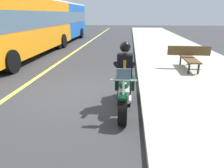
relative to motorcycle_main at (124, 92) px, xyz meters
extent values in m
plane|color=#333335|center=(-0.86, -1.54, -0.45)|extent=(80.00, 80.00, 0.00)
cube|color=#B2ADA0|center=(-0.86, 2.96, -0.38)|extent=(60.00, 5.00, 0.15)
cube|color=#E5DB4C|center=(-0.86, -3.54, -0.45)|extent=(60.00, 0.16, 0.01)
cylinder|color=black|center=(0.85, 0.00, -0.12)|extent=(0.66, 0.20, 0.66)
cylinder|color=black|center=(-0.70, 0.00, -0.12)|extent=(0.66, 0.20, 0.66)
cube|color=silver|center=(0.05, 0.00, -0.03)|extent=(0.56, 0.28, 0.32)
ellipsoid|color=black|center=(0.25, 0.00, 0.33)|extent=(0.56, 0.28, 0.24)
cube|color=black|center=(-0.30, 0.00, 0.29)|extent=(0.70, 0.28, 0.12)
cube|color=black|center=(-0.65, 0.22, 0.03)|extent=(0.40, 0.12, 0.36)
cube|color=black|center=(-0.65, -0.22, 0.03)|extent=(0.40, 0.12, 0.36)
cylinder|color=silver|center=(0.83, 0.00, 0.15)|extent=(0.35, 0.05, 0.76)
cylinder|color=silver|center=(0.67, 0.00, 0.55)|extent=(0.04, 0.60, 0.04)
cube|color=black|center=(0.85, 0.00, 0.23)|extent=(0.36, 0.16, 0.06)
cylinder|color=silver|center=(-0.25, 0.16, -0.19)|extent=(0.90, 0.08, 0.08)
cube|color=slate|center=(0.65, 0.00, 0.67)|extent=(0.04, 0.32, 0.28)
cylinder|color=black|center=(-0.20, 0.12, -0.03)|extent=(0.14, 0.14, 0.84)
cube|color=black|center=(-0.14, 0.12, -0.40)|extent=(0.26, 0.11, 0.10)
cylinder|color=black|center=(-0.20, -0.12, -0.03)|extent=(0.14, 0.14, 0.84)
cube|color=black|center=(-0.14, -0.12, -0.40)|extent=(0.26, 0.11, 0.10)
cube|color=black|center=(-0.20, 0.00, 0.67)|extent=(0.32, 0.40, 0.60)
cube|color=#B28C14|center=(-0.04, 0.00, 0.63)|extent=(0.02, 0.07, 0.44)
cylinder|color=black|center=(-0.02, 0.22, 0.73)|extent=(0.55, 0.10, 0.28)
cylinder|color=black|center=(-0.02, -0.22, 0.73)|extent=(0.55, 0.10, 0.28)
sphere|color=tan|center=(-0.20, 0.00, 1.10)|extent=(0.22, 0.22, 0.22)
sphere|color=black|center=(-0.20, 0.00, 1.15)|extent=(0.28, 0.28, 0.28)
cube|color=blue|center=(-12.30, -6.15, 1.32)|extent=(11.00, 2.50, 2.85)
cube|color=slate|center=(-12.30, -6.15, 1.65)|extent=(11.04, 2.52, 0.90)
cube|color=slate|center=(-17.80, -6.15, 1.55)|extent=(0.06, 2.40, 1.90)
cube|color=white|center=(-12.30, -6.15, 2.80)|extent=(11.00, 2.50, 0.10)
cylinder|color=black|center=(-15.90, -7.35, 0.05)|extent=(1.00, 0.30, 1.00)
cylinder|color=black|center=(-15.90, -4.95, 0.05)|extent=(1.00, 0.30, 1.00)
cylinder|color=black|center=(-9.10, -7.35, 0.05)|extent=(1.00, 0.30, 1.00)
cylinder|color=black|center=(-9.10, -4.95, 0.05)|extent=(1.00, 0.30, 1.00)
cube|color=orange|center=(-6.08, -6.03, 1.32)|extent=(11.00, 2.50, 2.85)
cube|color=slate|center=(-6.08, -6.03, 1.65)|extent=(11.04, 2.52, 0.90)
cube|color=slate|center=(-11.58, -6.03, 1.55)|extent=(0.06, 2.40, 1.90)
cylinder|color=black|center=(-9.68, -7.23, 0.05)|extent=(1.00, 0.30, 1.00)
cylinder|color=black|center=(-9.68, -4.83, 0.05)|extent=(1.00, 0.30, 1.00)
cylinder|color=black|center=(-2.88, -4.83, 0.05)|extent=(1.00, 0.30, 1.00)
cube|color=brown|center=(-3.67, 2.66, 0.15)|extent=(1.81, 0.53, 0.06)
cube|color=brown|center=(-3.89, 2.67, 0.45)|extent=(0.09, 1.80, 0.40)
cube|color=black|center=(-2.92, 2.83, -0.09)|extent=(0.06, 0.06, 0.42)
cube|color=black|center=(-2.93, 2.47, -0.09)|extent=(0.06, 0.06, 0.42)
cube|color=black|center=(-4.42, 2.85, -0.09)|extent=(0.06, 0.06, 0.42)
cube|color=black|center=(-4.43, 2.49, -0.09)|extent=(0.06, 0.06, 0.42)
camera|label=1|loc=(4.87, 0.10, 1.95)|focal=31.75mm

